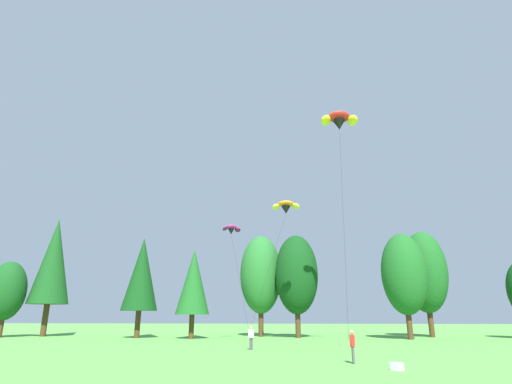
{
  "coord_description": "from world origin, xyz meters",
  "views": [
    {
      "loc": [
        0.45,
        -0.54,
        2.47
      ],
      "look_at": [
        -1.46,
        23.84,
        9.88
      ],
      "focal_mm": 28.45,
      "sensor_mm": 36.0,
      "label": 1
    }
  ],
  "objects": [
    {
      "name": "treeline_tree_d",
      "position": [
        -16.38,
        45.63,
        6.96
      ],
      "size": [
        4.05,
        4.05,
        11.12
      ],
      "color": "#472D19",
      "rests_on": "ground_plane"
    },
    {
      "name": "parafoil_kite_far_orange",
      "position": [
        0.37,
        39.16,
        12.9
      ],
      "size": [
        4.41,
        8.69,
        12.43
      ],
      "color": "orange"
    },
    {
      "name": "kite_flyer_mid",
      "position": [
        3.78,
        22.73,
        0.99
      ],
      "size": [
        0.26,
        0.57,
        1.69
      ],
      "color": "#4C4C51",
      "rests_on": "ground_plane"
    },
    {
      "name": "parafoil_kite_high_magenta",
      "position": [
        -5.43,
        41.18,
        11.1
      ],
      "size": [
        3.94,
        11.04,
        10.44
      ],
      "color": "#D12893"
    },
    {
      "name": "treeline_tree_b",
      "position": [
        -32.17,
        45.4,
        5.14
      ],
      "size": [
        4.09,
        4.09,
        8.5
      ],
      "color": "#472D19",
      "rests_on": "ground_plane"
    },
    {
      "name": "treeline_tree_h",
      "position": [
        12.98,
        45.1,
        6.71
      ],
      "size": [
        4.79,
        4.79,
        11.08
      ],
      "color": "#472D19",
      "rests_on": "ground_plane"
    },
    {
      "name": "parafoil_kite_mid_red_yellow",
      "position": [
        5.6,
        34.73,
        20.09
      ],
      "size": [
        3.94,
        12.73,
        19.87
      ],
      "color": "red"
    },
    {
      "name": "treeline_tree_c",
      "position": [
        -28.63,
        48.0,
        8.88
      ],
      "size": [
        4.72,
        4.72,
        14.17
      ],
      "color": "#472D19",
      "rests_on": "ground_plane"
    },
    {
      "name": "treeline_tree_g",
      "position": [
        1.42,
        47.36,
        6.95
      ],
      "size": [
        4.9,
        4.9,
        11.48
      ],
      "color": "#472D19",
      "rests_on": "ground_plane"
    },
    {
      "name": "picnic_cooler",
      "position": [
        5.38,
        20.21,
        0.17
      ],
      "size": [
        0.6,
        0.63,
        0.34
      ],
      "primitive_type": "cube",
      "rotation": [
        0.0,
        0.0,
        2.24
      ],
      "color": "white",
      "rests_on": "ground_plane"
    },
    {
      "name": "treeline_tree_f",
      "position": [
        -2.88,
        49.62,
        7.2
      ],
      "size": [
        5.01,
        5.01,
        11.9
      ],
      "color": "#472D19",
      "rests_on": "ground_plane"
    },
    {
      "name": "treeline_tree_e",
      "position": [
        -10.05,
        44.6,
        5.98
      ],
      "size": [
        3.7,
        3.7,
        9.54
      ],
      "color": "#472D19",
      "rests_on": "ground_plane"
    },
    {
      "name": "treeline_tree_i",
      "position": [
        16.69,
        49.78,
        7.37
      ],
      "size": [
        5.09,
        5.09,
        12.18
      ],
      "color": "#472D19",
      "rests_on": "ground_plane"
    },
    {
      "name": "kite_flyer_near",
      "position": [
        -2.38,
        30.91,
        0.99
      ],
      "size": [
        0.47,
        0.58,
        1.69
      ],
      "color": "#4C4C51",
      "rests_on": "ground_plane"
    }
  ]
}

